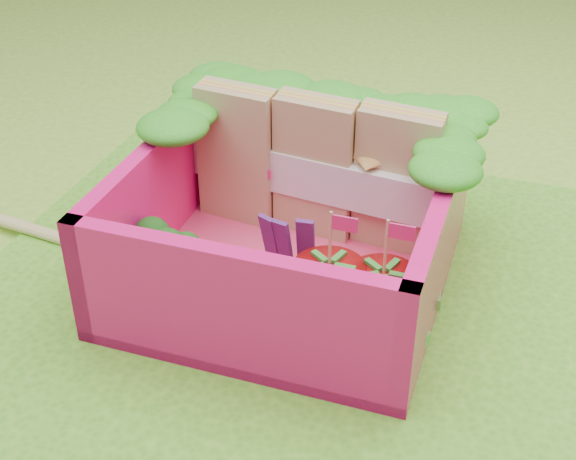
% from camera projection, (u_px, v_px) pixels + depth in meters
% --- Properties ---
extents(ground, '(14.00, 14.00, 0.00)m').
position_uv_depth(ground, '(279.00, 297.00, 3.41)').
color(ground, '#7BB332').
rests_on(ground, ground).
extents(placemat, '(2.60, 2.60, 0.03)m').
position_uv_depth(placemat, '(279.00, 294.00, 3.41)').
color(placemat, '#58AD27').
rests_on(placemat, ground).
extents(bento_floor, '(1.30, 1.30, 0.05)m').
position_uv_depth(bento_floor, '(289.00, 274.00, 3.46)').
color(bento_floor, '#F13D6F').
rests_on(bento_floor, placemat).
extents(bento_box, '(1.30, 1.30, 0.55)m').
position_uv_depth(bento_box, '(289.00, 225.00, 3.32)').
color(bento_box, '#FF1578').
rests_on(bento_box, placemat).
extents(lettuce_ruffle, '(1.43, 0.83, 0.11)m').
position_uv_depth(lettuce_ruffle, '(325.00, 105.00, 3.53)').
color(lettuce_ruffle, '#22981B').
rests_on(lettuce_ruffle, bento_box).
extents(sandwich_stack, '(1.16, 0.30, 0.64)m').
position_uv_depth(sandwich_stack, '(316.00, 167.00, 3.56)').
color(sandwich_stack, tan).
rests_on(sandwich_stack, bento_floor).
extents(broccoli, '(0.35, 0.35, 0.24)m').
position_uv_depth(broccoli, '(166.00, 253.00, 3.25)').
color(broccoli, '#6AA44F').
rests_on(broccoli, bento_floor).
extents(carrot_sticks, '(0.17, 0.13, 0.26)m').
position_uv_depth(carrot_sticks, '(202.00, 276.00, 3.20)').
color(carrot_sticks, orange).
rests_on(carrot_sticks, bento_floor).
extents(purple_wedges, '(0.20, 0.07, 0.38)m').
position_uv_depth(purple_wedges, '(288.00, 255.00, 3.21)').
color(purple_wedges, '#4C1A5C').
rests_on(purple_wedges, bento_floor).
extents(strawberry_left, '(0.28, 0.28, 0.52)m').
position_uv_depth(strawberry_left, '(328.00, 295.00, 3.06)').
color(strawberry_left, '#B7160B').
rests_on(strawberry_left, bento_floor).
extents(strawberry_right, '(0.28, 0.28, 0.52)m').
position_uv_depth(strawberry_right, '(381.00, 303.00, 3.02)').
color(strawberry_right, '#B7160B').
rests_on(strawberry_right, bento_floor).
extents(snap_peas, '(0.66, 0.46, 0.05)m').
position_uv_depth(snap_peas, '(363.00, 313.00, 3.16)').
color(snap_peas, '#5BC53E').
rests_on(snap_peas, bento_floor).
extents(chopsticks, '(2.40, 0.34, 0.04)m').
position_uv_depth(chopsticks, '(53.00, 236.00, 3.71)').
color(chopsticks, '#E8CA7F').
rests_on(chopsticks, placemat).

